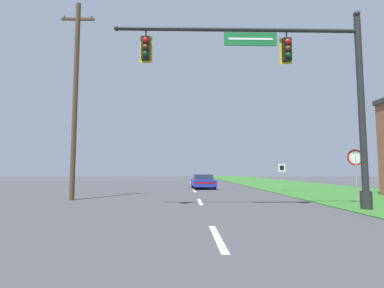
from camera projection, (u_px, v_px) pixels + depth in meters
grass_verge_right at (293, 186)px, 31.03m from camera, size 10.00×110.00×0.04m
road_center_line at (194, 191)px, 22.80m from camera, size 0.16×34.80×0.01m
signal_mast at (300, 85)px, 12.12m from camera, size 10.26×0.47×8.14m
car_ahead at (203, 181)px, 26.27m from camera, size 2.03×4.64×1.19m
stop_sign at (356, 164)px, 14.01m from camera, size 0.76×0.07×2.50m
route_sign_post at (282, 171)px, 22.65m from camera, size 0.55×0.06×2.03m
utility_pole_near at (75, 96)px, 16.23m from camera, size 1.80×0.26×10.84m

